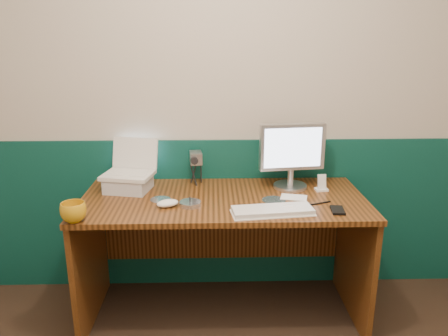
{
  "coord_description": "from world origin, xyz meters",
  "views": [
    {
      "loc": [
        -0.04,
        -0.92,
        1.62
      ],
      "look_at": [
        0.02,
        1.23,
        0.97
      ],
      "focal_mm": 35.0,
      "sensor_mm": 36.0,
      "label": 1
    }
  ],
  "objects_px": {
    "laptop": "(127,158)",
    "camcorder": "(196,169)",
    "keyboard": "(273,211)",
    "mug": "(73,212)",
    "desk": "(223,257)",
    "monitor": "(291,157)"
  },
  "relations": [
    {
      "from": "monitor",
      "to": "camcorder",
      "type": "distance_m",
      "value": 0.58
    },
    {
      "from": "keyboard",
      "to": "mug",
      "type": "bearing_deg",
      "value": 177.31
    },
    {
      "from": "laptop",
      "to": "desk",
      "type": "bearing_deg",
      "value": -2.24
    },
    {
      "from": "desk",
      "to": "mug",
      "type": "height_order",
      "value": "mug"
    },
    {
      "from": "desk",
      "to": "mug",
      "type": "distance_m",
      "value": 0.91
    },
    {
      "from": "mug",
      "to": "camcorder",
      "type": "xyz_separation_m",
      "value": [
        0.58,
        0.56,
        0.04
      ]
    },
    {
      "from": "keyboard",
      "to": "camcorder",
      "type": "bearing_deg",
      "value": 123.03
    },
    {
      "from": "desk",
      "to": "keyboard",
      "type": "bearing_deg",
      "value": -43.56
    },
    {
      "from": "monitor",
      "to": "camcorder",
      "type": "relative_size",
      "value": 2.08
    },
    {
      "from": "desk",
      "to": "keyboard",
      "type": "relative_size",
      "value": 3.89
    },
    {
      "from": "keyboard",
      "to": "camcorder",
      "type": "relative_size",
      "value": 2.23
    },
    {
      "from": "monitor",
      "to": "mug",
      "type": "xyz_separation_m",
      "value": [
        -1.15,
        -0.48,
        -0.14
      ]
    },
    {
      "from": "laptop",
      "to": "camcorder",
      "type": "relative_size",
      "value": 1.51
    },
    {
      "from": "keyboard",
      "to": "laptop",
      "type": "bearing_deg",
      "value": 148.07
    },
    {
      "from": "desk",
      "to": "laptop",
      "type": "distance_m",
      "value": 0.81
    },
    {
      "from": "keyboard",
      "to": "camcorder",
      "type": "height_order",
      "value": "camcorder"
    },
    {
      "from": "keyboard",
      "to": "mug",
      "type": "relative_size",
      "value": 3.29
    },
    {
      "from": "laptop",
      "to": "camcorder",
      "type": "distance_m",
      "value": 0.42
    },
    {
      "from": "desk",
      "to": "camcorder",
      "type": "relative_size",
      "value": 8.66
    },
    {
      "from": "camcorder",
      "to": "mug",
      "type": "bearing_deg",
      "value": -142.45
    },
    {
      "from": "monitor",
      "to": "mug",
      "type": "distance_m",
      "value": 1.25
    },
    {
      "from": "keyboard",
      "to": "camcorder",
      "type": "distance_m",
      "value": 0.64
    }
  ]
}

